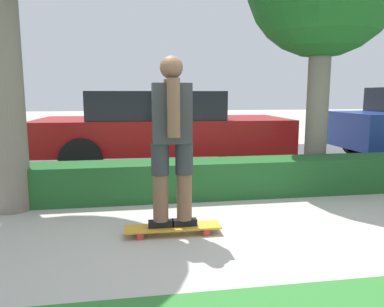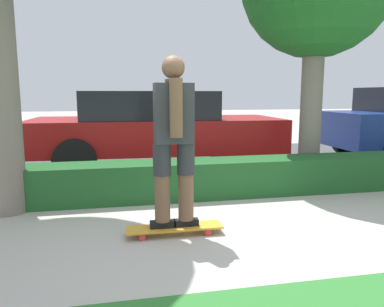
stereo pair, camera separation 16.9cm
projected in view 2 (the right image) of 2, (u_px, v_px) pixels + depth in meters
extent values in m
plane|color=#ADA89E|center=(221.00, 238.00, 3.81)|extent=(60.00, 60.00, 0.00)
cube|color=#474749|center=(166.00, 164.00, 7.87)|extent=(18.65, 5.00, 0.01)
cube|color=#1E5123|center=(190.00, 179.00, 5.31)|extent=(18.65, 0.60, 0.52)
cube|color=gold|center=(174.00, 227.00, 3.90)|extent=(1.00, 0.24, 0.02)
cylinder|color=red|center=(208.00, 232.00, 3.88)|extent=(0.07, 0.04, 0.07)
cylinder|color=red|center=(204.00, 226.00, 4.06)|extent=(0.07, 0.04, 0.07)
cylinder|color=red|center=(142.00, 237.00, 3.75)|extent=(0.07, 0.04, 0.07)
cylinder|color=red|center=(141.00, 231.00, 3.92)|extent=(0.07, 0.04, 0.07)
cube|color=black|center=(163.00, 224.00, 3.86)|extent=(0.26, 0.09, 0.07)
cylinder|color=brown|center=(162.00, 183.00, 3.80)|extent=(0.16, 0.16, 0.81)
cylinder|color=#2D2D33|center=(162.00, 159.00, 3.76)|extent=(0.18, 0.18, 0.32)
cube|color=black|center=(186.00, 222.00, 3.91)|extent=(0.26, 0.09, 0.07)
cylinder|color=brown|center=(186.00, 182.00, 3.84)|extent=(0.16, 0.16, 0.81)
cylinder|color=#2D2D33|center=(186.00, 159.00, 3.81)|extent=(0.18, 0.18, 0.32)
cube|color=#333338|center=(174.00, 113.00, 3.71)|extent=(0.39, 0.21, 0.60)
cylinder|color=brown|center=(176.00, 108.00, 3.55)|extent=(0.13, 0.13, 0.56)
cylinder|color=brown|center=(171.00, 107.00, 3.86)|extent=(0.13, 0.13, 0.56)
sphere|color=brown|center=(173.00, 67.00, 3.64)|extent=(0.23, 0.23, 0.23)
cylinder|color=#70665B|center=(311.00, 105.00, 6.07)|extent=(0.34, 0.34, 2.55)
cube|color=maroon|center=(157.00, 134.00, 7.36)|extent=(4.84, 2.09, 0.62)
cube|color=black|center=(149.00, 105.00, 7.24)|extent=(2.54, 1.78, 0.52)
cylinder|color=black|center=(243.00, 154.00, 6.85)|extent=(0.73, 0.23, 0.73)
cylinder|color=black|center=(217.00, 142.00, 8.56)|extent=(0.73, 0.23, 0.73)
cylinder|color=black|center=(75.00, 160.00, 6.26)|extent=(0.73, 0.23, 0.73)
cylinder|color=black|center=(83.00, 146.00, 7.97)|extent=(0.73, 0.23, 0.73)
cylinder|color=black|center=(345.00, 141.00, 9.06)|extent=(0.64, 0.22, 0.64)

